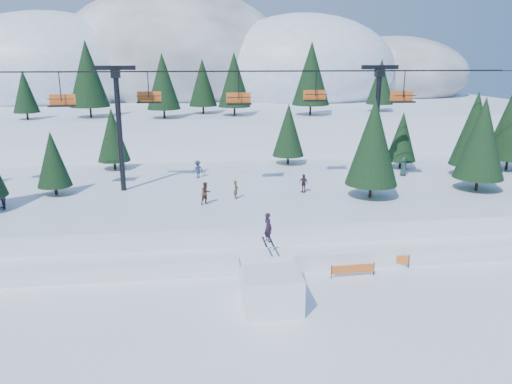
{
  "coord_description": "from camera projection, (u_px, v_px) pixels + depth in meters",
  "views": [
    {
      "loc": [
        -3.11,
        -24.04,
        13.37
      ],
      "look_at": [
        0.79,
        6.0,
        5.2
      ],
      "focal_mm": 35.0,
      "sensor_mm": 36.0,
      "label": 1
    }
  ],
  "objects": [
    {
      "name": "banner_near",
      "position": [
        353.0,
        269.0,
        31.31
      ],
      "size": [
        2.86,
        0.16,
        0.9
      ],
      "color": "black",
      "rests_on": "ground"
    },
    {
      "name": "mid_shelf",
      "position": [
        230.0,
        200.0,
        43.8
      ],
      "size": [
        70.0,
        22.0,
        2.5
      ],
      "primitive_type": "cube",
      "color": "white",
      "rests_on": "ground"
    },
    {
      "name": "distant_skiers",
      "position": [
        227.0,
        180.0,
        42.5
      ],
      "size": [
        34.98,
        9.83,
        1.78
      ],
      "color": "brown",
      "rests_on": "mid_shelf"
    },
    {
      "name": "chairlift",
      "position": [
        236.0,
        108.0,
        41.82
      ],
      "size": [
        46.87,
        3.21,
        10.28
      ],
      "color": "black",
      "rests_on": "mid_shelf"
    },
    {
      "name": "mountain_ridge",
      "position": [
        179.0,
        78.0,
        94.01
      ],
      "size": [
        119.0,
        60.0,
        26.46
      ],
      "color": "white",
      "rests_on": "ground"
    },
    {
      "name": "banner_far",
      "position": [
        387.0,
        259.0,
        32.88
      ],
      "size": [
        2.75,
        0.85,
        0.9
      ],
      "color": "black",
      "rests_on": "ground"
    },
    {
      "name": "berm",
      "position": [
        241.0,
        250.0,
        34.41
      ],
      "size": [
        70.0,
        6.0,
        1.1
      ],
      "primitive_type": "cube",
      "color": "white",
      "rests_on": "ground"
    },
    {
      "name": "ground",
      "position": [
        256.0,
        314.0,
        26.89
      ],
      "size": [
        160.0,
        160.0,
        0.0
      ],
      "primitive_type": "plane",
      "color": "white",
      "rests_on": "ground"
    },
    {
      "name": "jump_kicker",
      "position": [
        270.0,
        284.0,
        27.84
      ],
      "size": [
        3.12,
        4.35,
        4.85
      ],
      "color": "white",
      "rests_on": "ground"
    },
    {
      "name": "conifer_stand",
      "position": [
        298.0,
        138.0,
        43.26
      ],
      "size": [
        63.74,
        17.45,
        8.59
      ],
      "color": "black",
      "rests_on": "mid_shelf"
    }
  ]
}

